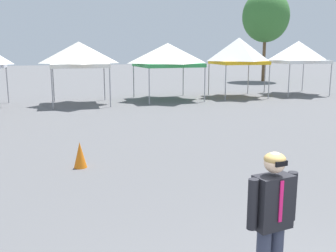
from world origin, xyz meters
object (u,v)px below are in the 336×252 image
canopy_tent_far_left (168,55)px  traffic_cone_lot_center (80,155)px  canopy_tent_right_of_center (239,51)px  tree_behind_tents_right (266,16)px  canopy_tent_left_of_center (298,52)px  canopy_tent_behind_right (79,55)px  person_foreground (272,218)px

canopy_tent_far_left → traffic_cone_lot_center: canopy_tent_far_left is taller
canopy_tent_right_of_center → canopy_tent_far_left: bearing=-179.7°
canopy_tent_far_left → traffic_cone_lot_center: size_ratio=5.44×
canopy_tent_far_left → tree_behind_tents_right: bearing=39.3°
canopy_tent_left_of_center → traffic_cone_lot_center: (-14.47, -11.95, -2.33)m
canopy_tent_left_of_center → tree_behind_tents_right: bearing=70.9°
canopy_tent_behind_right → canopy_tent_left_of_center: (13.53, 0.62, 0.08)m
canopy_tent_left_of_center → canopy_tent_far_left: bearing=-179.2°
traffic_cone_lot_center → person_foreground: bearing=-74.5°
canopy_tent_right_of_center → person_foreground: bearing=-116.0°
canopy_tent_left_of_center → person_foreground: (-12.84, -17.83, -1.62)m
canopy_tent_left_of_center → person_foreground: canopy_tent_left_of_center is taller
canopy_tent_far_left → traffic_cone_lot_center: 13.38m
person_foreground → traffic_cone_lot_center: person_foreground is taller
canopy_tent_far_left → person_foreground: bearing=-103.4°
canopy_tent_left_of_center → traffic_cone_lot_center: 18.91m
canopy_tent_far_left → person_foreground: size_ratio=1.95×
canopy_tent_far_left → tree_behind_tents_right: (11.96, 9.81, 3.11)m
tree_behind_tents_right → traffic_cone_lot_center: (-17.82, -21.64, -5.31)m
canopy_tent_behind_right → canopy_tent_left_of_center: size_ratio=0.96×
canopy_tent_behind_right → tree_behind_tents_right: 20.02m
tree_behind_tents_right → traffic_cone_lot_center: tree_behind_tents_right is taller
tree_behind_tents_right → canopy_tent_left_of_center: bearing=-109.1°
tree_behind_tents_right → traffic_cone_lot_center: 28.53m
canopy_tent_right_of_center → canopy_tent_behind_right: bearing=-176.8°
canopy_tent_behind_right → traffic_cone_lot_center: bearing=-94.8°
person_foreground → canopy_tent_far_left: bearing=76.6°
tree_behind_tents_right → traffic_cone_lot_center: bearing=-129.5°
canopy_tent_right_of_center → person_foreground: 19.81m
person_foreground → tree_behind_tents_right: (16.19, 27.52, 4.60)m
canopy_tent_right_of_center → tree_behind_tents_right: (7.54, 9.78, 2.90)m
canopy_tent_behind_right → canopy_tent_far_left: size_ratio=0.93×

